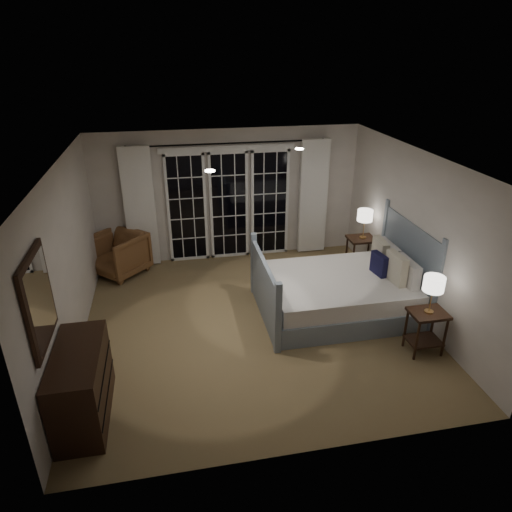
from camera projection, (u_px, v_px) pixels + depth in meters
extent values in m
plane|color=olive|center=(253.00, 322.00, 6.98)|extent=(5.00, 5.00, 0.00)
plane|color=silver|center=(253.00, 160.00, 5.92)|extent=(5.00, 5.00, 0.00)
cube|color=silver|center=(67.00, 263.00, 6.01)|extent=(0.02, 5.00, 2.50)
cube|color=silver|center=(415.00, 235.00, 6.88)|extent=(0.02, 5.00, 2.50)
cube|color=silver|center=(228.00, 195.00, 8.67)|extent=(5.00, 0.02, 2.50)
cube|color=silver|center=(304.00, 356.00, 4.22)|extent=(5.00, 0.02, 2.50)
cube|color=black|center=(187.00, 209.00, 8.58)|extent=(0.66, 0.02, 2.02)
cube|color=black|center=(229.00, 206.00, 8.72)|extent=(0.66, 0.02, 2.02)
cube|color=black|center=(270.00, 203.00, 8.86)|extent=(0.66, 0.02, 2.02)
cube|color=white|center=(228.00, 148.00, 8.25)|extent=(2.50, 0.04, 0.10)
cylinder|color=black|center=(228.00, 143.00, 8.15)|extent=(3.50, 0.03, 0.03)
cube|color=white|center=(140.00, 208.00, 8.31)|extent=(0.55, 0.10, 2.25)
cube|color=white|center=(313.00, 197.00, 8.89)|extent=(0.55, 0.10, 2.25)
cylinder|color=white|center=(299.00, 149.00, 6.59)|extent=(0.12, 0.12, 0.01)
cylinder|color=white|center=(210.00, 171.00, 5.46)|extent=(0.12, 0.12, 0.01)
cube|color=slate|center=(336.00, 302.00, 7.23)|extent=(2.20, 1.72, 0.32)
cube|color=silver|center=(337.00, 285.00, 7.10)|extent=(2.14, 1.66, 0.27)
cube|color=slate|center=(408.00, 265.00, 7.20)|extent=(0.06, 1.72, 1.40)
cube|color=slate|center=(264.00, 291.00, 6.89)|extent=(0.06, 1.72, 0.97)
cube|color=silver|center=(407.00, 271.00, 6.85)|extent=(0.14, 0.60, 0.36)
cube|color=silver|center=(388.00, 254.00, 7.42)|extent=(0.14, 0.60, 0.36)
cube|color=beige|center=(396.00, 268.00, 6.84)|extent=(0.16, 0.46, 0.45)
cube|color=beige|center=(380.00, 253.00, 7.34)|extent=(0.16, 0.46, 0.45)
cube|color=#131233|center=(379.00, 264.00, 7.09)|extent=(0.15, 0.35, 0.34)
cube|color=black|center=(428.00, 313.00, 6.08)|extent=(0.48, 0.39, 0.04)
cube|color=black|center=(423.00, 340.00, 6.26)|extent=(0.44, 0.35, 0.03)
cylinder|color=black|center=(417.00, 341.00, 6.04)|extent=(0.04, 0.04, 0.60)
cylinder|color=black|center=(445.00, 337.00, 6.11)|extent=(0.04, 0.04, 0.60)
cylinder|color=black|center=(406.00, 328.00, 6.31)|extent=(0.04, 0.04, 0.60)
cylinder|color=black|center=(432.00, 325.00, 6.38)|extent=(0.04, 0.04, 0.60)
cube|color=black|center=(363.00, 239.00, 8.28)|extent=(0.52, 0.42, 0.04)
cube|color=black|center=(360.00, 262.00, 8.48)|extent=(0.48, 0.37, 0.03)
cylinder|color=black|center=(353.00, 260.00, 8.23)|extent=(0.04, 0.04, 0.64)
cylinder|color=black|center=(376.00, 258.00, 8.31)|extent=(0.04, 0.04, 0.64)
cylinder|color=black|center=(346.00, 253.00, 8.53)|extent=(0.04, 0.04, 0.64)
cylinder|color=black|center=(368.00, 251.00, 8.61)|extent=(0.04, 0.04, 0.64)
cylinder|color=tan|center=(429.00, 311.00, 6.07)|extent=(0.12, 0.12, 0.02)
cylinder|color=tan|center=(431.00, 301.00, 6.00)|extent=(0.02, 0.02, 0.31)
cylinder|color=white|center=(434.00, 284.00, 5.89)|extent=(0.27, 0.27, 0.20)
cylinder|color=tan|center=(363.00, 237.00, 8.27)|extent=(0.12, 0.12, 0.02)
cylinder|color=tan|center=(364.00, 229.00, 8.20)|extent=(0.02, 0.02, 0.31)
cylinder|color=white|center=(365.00, 215.00, 8.09)|extent=(0.27, 0.27, 0.20)
imported|color=brown|center=(119.00, 254.00, 8.31)|extent=(1.21, 1.21, 0.79)
cube|color=black|center=(82.00, 385.00, 5.06)|extent=(0.51, 1.23, 0.87)
cube|color=black|center=(108.00, 392.00, 5.17)|extent=(0.01, 1.21, 0.01)
cube|color=black|center=(104.00, 372.00, 5.05)|extent=(0.01, 1.21, 0.01)
cube|color=black|center=(38.00, 301.00, 4.54)|extent=(0.04, 0.85, 1.00)
cube|color=white|center=(41.00, 300.00, 4.55)|extent=(0.01, 0.73, 0.88)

